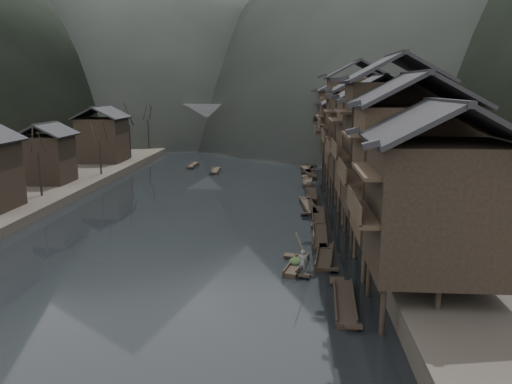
{
  "coord_description": "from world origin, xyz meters",
  "views": [
    {
      "loc": [
        9.39,
        -34.76,
        12.66
      ],
      "look_at": [
        5.91,
        12.92,
        2.5
      ],
      "focal_mm": 35.0,
      "sensor_mm": 36.0,
      "label": 1
    }
  ],
  "objects": [
    {
      "name": "stilt_houses",
      "position": [
        17.28,
        19.41,
        8.83
      ],
      "size": [
        9.0,
        67.6,
        16.06
      ],
      "color": "black",
      "rests_on": "ground"
    },
    {
      "name": "water",
      "position": [
        0.0,
        0.0,
        0.0
      ],
      "size": [
        300.0,
        300.0,
        0.0
      ],
      "primitive_type": "plane",
      "color": "black",
      "rests_on": "ground"
    },
    {
      "name": "boatman",
      "position": [
        10.23,
        -2.63,
        1.26
      ],
      "size": [
        0.72,
        0.66,
        1.66
      ],
      "primitive_type": "imported",
      "rotation": [
        0.0,
        0.0,
        2.57
      ],
      "color": "#58585B",
      "rests_on": "hero_sampan"
    },
    {
      "name": "midriver_boats",
      "position": [
        -2.7,
        47.62,
        0.2
      ],
      "size": [
        8.68,
        26.77,
        0.44
      ],
      "color": "black",
      "rests_on": "water"
    },
    {
      "name": "cargo_heap",
      "position": [
        9.78,
        -0.87,
        0.73
      ],
      "size": [
        1.01,
        1.32,
        0.6
      ],
      "primitive_type": "ellipsoid",
      "color": "black",
      "rests_on": "hero_sampan"
    },
    {
      "name": "bare_trees",
      "position": [
        -17.0,
        29.01,
        6.58
      ],
      "size": [
        3.89,
        71.0,
        7.77
      ],
      "color": "black",
      "rests_on": "left_bank"
    },
    {
      "name": "right_bank",
      "position": [
        35.0,
        40.0,
        0.9
      ],
      "size": [
        40.0,
        200.0,
        1.8
      ],
      "primitive_type": "cube",
      "color": "#2D2823",
      "rests_on": "ground"
    },
    {
      "name": "stone_bridge",
      "position": [
        -0.0,
        72.0,
        5.11
      ],
      "size": [
        40.0,
        6.0,
        9.0
      ],
      "color": "#4C4C4F",
      "rests_on": "ground"
    },
    {
      "name": "moored_sampans",
      "position": [
        11.91,
        27.65,
        0.2
      ],
      "size": [
        3.2,
        73.55,
        0.47
      ],
      "color": "black",
      "rests_on": "water"
    },
    {
      "name": "bamboo_pole",
      "position": [
        10.43,
        -2.63,
        4.09
      ],
      "size": [
        1.48,
        1.57,
        4.0
      ],
      "primitive_type": "cylinder",
      "rotation": [
        0.48,
        0.0,
        -0.76
      ],
      "color": "#8C7A51",
      "rests_on": "boatman"
    },
    {
      "name": "left_houses",
      "position": [
        -20.5,
        20.12,
        5.66
      ],
      "size": [
        8.1,
        53.2,
        8.73
      ],
      "color": "black",
      "rests_on": "left_bank"
    },
    {
      "name": "left_bank",
      "position": [
        -35.0,
        40.0,
        0.6
      ],
      "size": [
        40.0,
        200.0,
        1.2
      ],
      "primitive_type": "cube",
      "color": "#2D2823",
      "rests_on": "ground"
    },
    {
      "name": "hero_sampan",
      "position": [
        9.83,
        -1.08,
        0.2
      ],
      "size": [
        1.97,
        4.62,
        0.43
      ],
      "color": "black",
      "rests_on": "water"
    }
  ]
}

